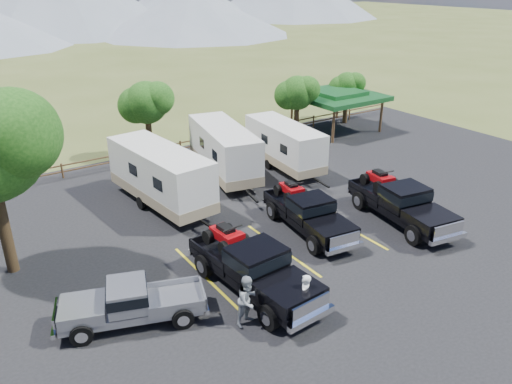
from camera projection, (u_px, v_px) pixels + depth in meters
ground at (378, 277)px, 20.78m from camera, size 320.00×320.00×0.00m
asphalt_lot at (330, 247)px, 23.05m from camera, size 44.00×34.00×0.04m
stall_lines at (316, 238)px, 23.80m from camera, size 12.12×5.50×0.01m
tree_ne_a at (297, 93)px, 36.89m from camera, size 3.11×2.92×4.76m
tree_ne_b at (347, 86)px, 40.86m from camera, size 2.77×2.59×4.27m
tree_north at (146, 103)px, 32.64m from camera, size 3.46×3.24×5.25m
rail_fence at (206, 141)px, 35.61m from camera, size 36.12×0.12×1.00m
pavilion at (337, 96)px, 39.21m from camera, size 6.20×6.20×3.22m
rig_left at (252, 266)px, 19.51m from camera, size 2.70×6.77×2.22m
rig_center at (308, 212)px, 24.13m from camera, size 2.76×6.30×2.04m
rig_right at (400, 201)px, 25.05m from camera, size 3.12×6.84×2.20m
trailer_left at (161, 176)px, 26.50m from camera, size 3.14×9.24×3.20m
trailer_center at (224, 151)px, 30.40m from camera, size 3.74×9.06×3.14m
trailer_right at (284, 145)px, 31.80m from camera, size 2.75×8.32×2.88m
pickup_silver at (132, 302)px, 17.75m from camera, size 5.59×3.34×1.60m
person_a at (304, 297)px, 17.92m from camera, size 0.79×0.73×1.81m
person_b at (248, 300)px, 17.63m from camera, size 1.09×0.94×1.94m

